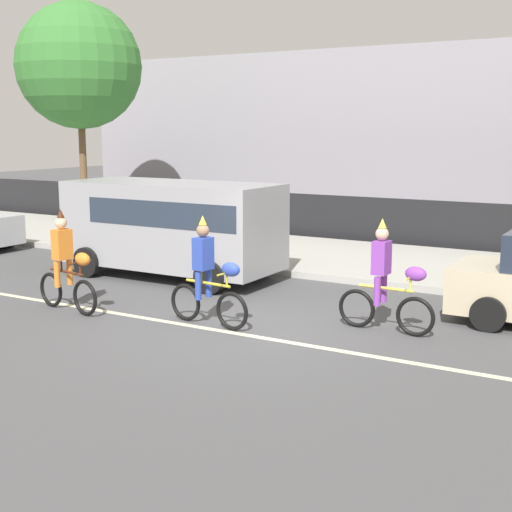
# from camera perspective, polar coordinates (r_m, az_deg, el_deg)

# --- Properties ---
(ground_plane) EXTENTS (80.00, 80.00, 0.00)m
(ground_plane) POSITION_cam_1_polar(r_m,az_deg,el_deg) (12.44, -0.81, -5.59)
(ground_plane) COLOR #4C4C4F
(road_centre_line) EXTENTS (36.00, 0.14, 0.01)m
(road_centre_line) POSITION_cam_1_polar(r_m,az_deg,el_deg) (12.03, -2.05, -6.12)
(road_centre_line) COLOR beige
(road_centre_line) RESTS_ON ground
(sidewalk_curb) EXTENTS (60.00, 5.00, 0.15)m
(sidewalk_curb) POSITION_cam_1_polar(r_m,az_deg,el_deg) (18.16, 9.84, -0.47)
(sidewalk_curb) COLOR #ADAAA3
(sidewalk_curb) RESTS_ON ground
(fence_line) EXTENTS (40.00, 0.08, 1.40)m
(fence_line) POSITION_cam_1_polar(r_m,az_deg,el_deg) (20.78, 12.71, 2.50)
(fence_line) COLOR black
(fence_line) RESTS_ON ground
(building_backdrop) EXTENTS (28.00, 8.00, 6.23)m
(building_backdrop) POSITION_cam_1_polar(r_m,az_deg,el_deg) (29.40, 14.45, 9.33)
(building_backdrop) COLOR #99939E
(building_backdrop) RESTS_ON ground
(parade_cyclist_orange) EXTENTS (1.71, 0.53, 1.92)m
(parade_cyclist_orange) POSITION_cam_1_polar(r_m,az_deg,el_deg) (13.68, -14.90, -0.87)
(parade_cyclist_orange) COLOR black
(parade_cyclist_orange) RESTS_ON ground
(parade_cyclist_cobalt) EXTENTS (1.72, 0.50, 1.92)m
(parade_cyclist_cobalt) POSITION_cam_1_polar(r_m,az_deg,el_deg) (12.28, -3.82, -1.78)
(parade_cyclist_cobalt) COLOR black
(parade_cyclist_cobalt) RESTS_ON ground
(parade_cyclist_purple) EXTENTS (1.72, 0.50, 1.92)m
(parade_cyclist_purple) POSITION_cam_1_polar(r_m,az_deg,el_deg) (12.07, 10.44, -2.14)
(parade_cyclist_purple) COLOR black
(parade_cyclist_purple) RESTS_ON ground
(parked_van_grey) EXTENTS (5.00, 2.22, 2.18)m
(parked_van_grey) POSITION_cam_1_polar(r_m,az_deg,el_deg) (16.32, -6.52, 2.71)
(parked_van_grey) COLOR #99999E
(parked_van_grey) RESTS_ON ground
(street_tree_far_corner) EXTENTS (4.23, 4.23, 7.43)m
(street_tree_far_corner) POSITION_cam_1_polar(r_m,az_deg,el_deg) (25.57, -13.97, 14.53)
(street_tree_far_corner) COLOR brown
(street_tree_far_corner) RESTS_ON sidewalk_curb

